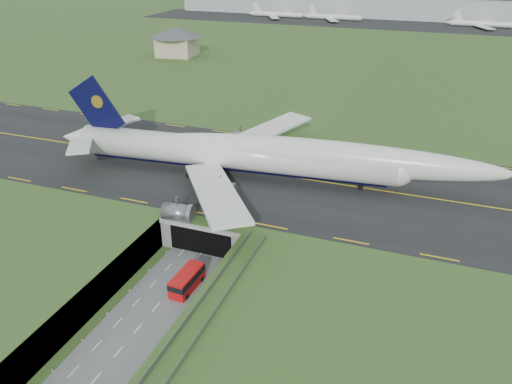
% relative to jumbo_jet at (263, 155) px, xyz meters
% --- Properties ---
extents(ground, '(900.00, 900.00, 0.00)m').
position_rel_jumbo_jet_xyz_m(ground, '(-3.84, -30.08, -11.45)').
color(ground, '#344E1F').
rests_on(ground, ground).
extents(airfield_deck, '(800.00, 800.00, 6.00)m').
position_rel_jumbo_jet_xyz_m(airfield_deck, '(-3.84, -30.08, -8.45)').
color(airfield_deck, gray).
rests_on(airfield_deck, ground).
extents(trench_road, '(12.00, 75.00, 0.20)m').
position_rel_jumbo_jet_xyz_m(trench_road, '(-3.84, -37.58, -11.35)').
color(trench_road, slate).
rests_on(trench_road, ground).
extents(taxiway, '(800.00, 44.00, 0.18)m').
position_rel_jumbo_jet_xyz_m(taxiway, '(-3.84, 2.92, -5.36)').
color(taxiway, black).
rests_on(taxiway, airfield_deck).
extents(tunnel_portal, '(17.00, 22.30, 6.00)m').
position_rel_jumbo_jet_xyz_m(tunnel_portal, '(-3.84, -13.37, -8.11)').
color(tunnel_portal, gray).
rests_on(tunnel_portal, ground).
extents(guideway, '(3.00, 53.00, 7.05)m').
position_rel_jumbo_jet_xyz_m(guideway, '(7.16, -49.19, -6.13)').
color(guideway, '#A8A8A3').
rests_on(guideway, ground).
extents(jumbo_jet, '(95.29, 60.94, 20.25)m').
position_rel_jumbo_jet_xyz_m(jumbo_jet, '(0.00, 0.00, 0.00)').
color(jumbo_jet, white).
rests_on(jumbo_jet, ground).
extents(shuttle_tram, '(3.13, 7.58, 3.05)m').
position_rel_jumbo_jet_xyz_m(shuttle_tram, '(-1.53, -31.95, -9.77)').
color(shuttle_tram, red).
rests_on(shuttle_tram, ground).
extents(service_building, '(25.05, 25.05, 12.21)m').
position_rel_jumbo_jet_xyz_m(service_building, '(-78.84, 108.89, 1.79)').
color(service_building, '#C7AF90').
rests_on(service_building, ground).
extents(cargo_terminal, '(320.00, 67.00, 15.60)m').
position_rel_jumbo_jet_xyz_m(cargo_terminal, '(-4.02, 269.33, 2.51)').
color(cargo_terminal, '#B2B2B2').
rests_on(cargo_terminal, ground).
extents(distant_hills, '(700.00, 91.00, 60.00)m').
position_rel_jumbo_jet_xyz_m(distant_hills, '(60.54, 399.92, -15.45)').
color(distant_hills, slate).
rests_on(distant_hills, ground).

